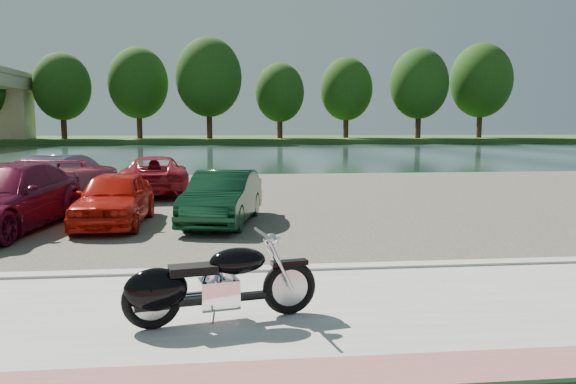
# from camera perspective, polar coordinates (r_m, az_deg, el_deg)

# --- Properties ---
(ground) EXTENTS (200.00, 200.00, 0.00)m
(ground) POSITION_cam_1_polar(r_m,az_deg,el_deg) (7.29, 1.31, -12.59)
(ground) COLOR #595447
(ground) RESTS_ON ground
(promenade) EXTENTS (60.00, 6.00, 0.10)m
(promenade) POSITION_cam_1_polar(r_m,az_deg,el_deg) (6.35, 2.54, -15.16)
(promenade) COLOR #9D9B94
(promenade) RESTS_ON ground
(kerb) EXTENTS (60.00, 0.30, 0.14)m
(kerb) POSITION_cam_1_polar(r_m,az_deg,el_deg) (9.17, -0.35, -8.02)
(kerb) COLOR #9D9B94
(kerb) RESTS_ON ground
(parking_lot) EXTENTS (60.00, 18.00, 0.04)m
(parking_lot) POSITION_cam_1_polar(r_m,az_deg,el_deg) (18.00, -3.29, -0.80)
(parking_lot) COLOR #3B3830
(parking_lot) RESTS_ON ground
(river) EXTENTS (120.00, 40.00, 0.00)m
(river) POSITION_cam_1_polar(r_m,az_deg,el_deg) (46.88, -5.14, 3.93)
(river) COLOR #182C29
(river) RESTS_ON ground
(far_bank) EXTENTS (120.00, 24.00, 0.60)m
(far_bank) POSITION_cam_1_polar(r_m,az_deg,el_deg) (78.85, -5.61, 5.35)
(far_bank) COLOR #224418
(far_bank) RESTS_ON ground
(far_trees) EXTENTS (70.25, 10.68, 12.52)m
(far_trees) POSITION_cam_1_polar(r_m,az_deg,el_deg) (72.97, -2.13, 10.90)
(far_trees) COLOR #372014
(far_trees) RESTS_ON far_bank
(motorcycle) EXTENTS (2.31, 0.87, 1.05)m
(motorcycle) POSITION_cam_1_polar(r_m,az_deg,el_deg) (6.72, -8.48, -9.34)
(motorcycle) COLOR black
(motorcycle) RESTS_ON promenade
(car_3) EXTENTS (2.82, 5.41, 1.50)m
(car_3) POSITION_cam_1_polar(r_m,az_deg,el_deg) (14.11, -26.96, -0.53)
(car_3) COLOR maroon
(car_3) RESTS_ON parking_lot
(car_4) EXTENTS (1.58, 3.79, 1.28)m
(car_4) POSITION_cam_1_polar(r_m,az_deg,el_deg) (13.98, -17.22, -0.60)
(car_4) COLOR red
(car_4) RESTS_ON parking_lot
(car_5) EXTENTS (2.12, 4.06, 1.28)m
(car_5) POSITION_cam_1_polar(r_m,az_deg,el_deg) (13.63, -6.65, -0.53)
(car_5) COLOR black
(car_5) RESTS_ON parking_lot
(car_9) EXTENTS (2.80, 4.56, 1.42)m
(car_9) POSITION_cam_1_polar(r_m,az_deg,el_deg) (19.68, -21.74, 1.52)
(car_9) COLOR slate
(car_9) RESTS_ON parking_lot
(car_10) EXTENTS (2.63, 4.92, 1.31)m
(car_10) POSITION_cam_1_polar(r_m,az_deg,el_deg) (19.71, -13.37, 1.68)
(car_10) COLOR maroon
(car_10) RESTS_ON parking_lot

